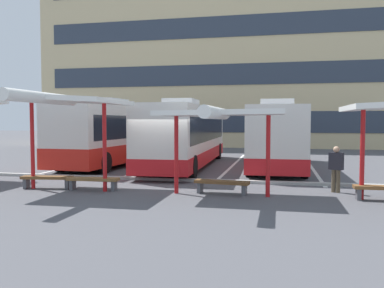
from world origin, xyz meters
TOP-DOWN VIEW (x-y plane):
  - ground_plane at (0.00, 0.00)m, footprint 160.00×160.00m
  - terminal_building at (0.02, 28.91)m, footprint 37.84×15.16m
  - coach_bus_0 at (-4.31, 5.97)m, footprint 3.18×11.46m
  - coach_bus_1 at (-0.27, 5.63)m, footprint 2.86×12.55m
  - coach_bus_2 at (4.44, 5.70)m, footprint 2.70×10.38m
  - lane_stripe_0 at (-6.26, 6.75)m, footprint 0.16×14.00m
  - lane_stripe_1 at (-2.09, 6.75)m, footprint 0.16×14.00m
  - lane_stripe_2 at (2.09, 6.75)m, footprint 0.16×14.00m
  - lane_stripe_3 at (6.26, 6.75)m, footprint 0.16×14.00m
  - waiting_shelter_1 at (-2.70, -2.94)m, footprint 3.78×5.02m
  - bench_2 at (-3.60, -2.55)m, footprint 1.88×0.66m
  - bench_3 at (-1.80, -2.57)m, footprint 1.85×0.54m
  - waiting_shelter_2 at (2.72, -2.78)m, footprint 4.03×4.35m
  - bench_4 at (2.72, -2.34)m, footprint 1.87×0.67m
  - bench_5 at (7.72, -2.42)m, footprint 1.77×0.43m
  - platform_kerb at (0.00, 0.20)m, footprint 44.00×0.24m
  - waiting_passenger_0 at (6.47, -1.21)m, footprint 0.50×0.42m

SIDE VIEW (x-z plane):
  - ground_plane at x=0.00m, z-range 0.00..0.00m
  - lane_stripe_0 at x=-6.26m, z-range 0.00..0.01m
  - lane_stripe_1 at x=-2.09m, z-range 0.00..0.01m
  - lane_stripe_2 at x=2.09m, z-range 0.00..0.01m
  - lane_stripe_3 at x=6.26m, z-range 0.00..0.01m
  - platform_kerb at x=0.00m, z-range 0.00..0.12m
  - bench_5 at x=7.72m, z-range 0.11..0.56m
  - bench_3 at x=-1.80m, z-range 0.11..0.56m
  - bench_4 at x=2.72m, z-range 0.11..0.56m
  - bench_2 at x=-3.60m, z-range 0.11..0.56m
  - waiting_passenger_0 at x=6.47m, z-range 0.11..1.69m
  - coach_bus_2 at x=4.44m, z-range -0.12..3.34m
  - coach_bus_1 at x=-0.27m, z-range -0.13..3.40m
  - coach_bus_0 at x=-4.31m, z-range -0.15..3.47m
  - waiting_shelter_2 at x=2.72m, z-range 1.20..4.05m
  - waiting_shelter_1 at x=-2.70m, z-range 1.42..4.79m
  - terminal_building at x=0.02m, z-range -1.37..22.99m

